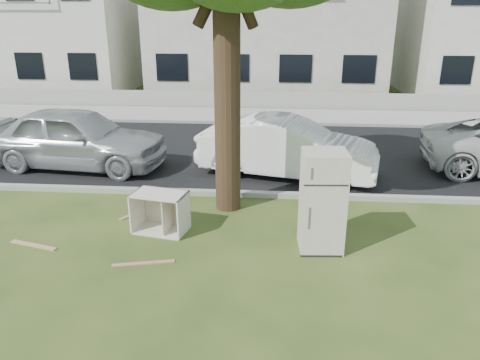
# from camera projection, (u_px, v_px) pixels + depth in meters

# --- Properties ---
(ground) EXTENTS (120.00, 120.00, 0.00)m
(ground) POSITION_uv_depth(u_px,v_px,m) (240.00, 247.00, 8.57)
(ground) COLOR #2F4017
(road) EXTENTS (120.00, 7.00, 0.01)m
(road) POSITION_uv_depth(u_px,v_px,m) (256.00, 152.00, 14.18)
(road) COLOR black
(road) RESTS_ON ground
(kerb_near) EXTENTS (120.00, 0.18, 0.12)m
(kerb_near) POSITION_uv_depth(u_px,v_px,m) (248.00, 196.00, 10.86)
(kerb_near) COLOR gray
(kerb_near) RESTS_ON ground
(kerb_far) EXTENTS (120.00, 0.18, 0.12)m
(kerb_far) POSITION_uv_depth(u_px,v_px,m) (260.00, 125.00, 17.50)
(kerb_far) COLOR gray
(kerb_far) RESTS_ON ground
(sidewalk) EXTENTS (120.00, 2.80, 0.01)m
(sidewalk) POSITION_uv_depth(u_px,v_px,m) (262.00, 116.00, 18.85)
(sidewalk) COLOR gray
(sidewalk) RESTS_ON ground
(low_wall) EXTENTS (120.00, 0.15, 0.70)m
(low_wall) POSITION_uv_depth(u_px,v_px,m) (263.00, 100.00, 20.23)
(low_wall) COLOR gray
(low_wall) RESTS_ON ground
(townhouse_left) EXTENTS (10.20, 8.16, 7.04)m
(townhouse_left) POSITION_uv_depth(u_px,v_px,m) (39.00, 19.00, 24.60)
(townhouse_left) COLOR silver
(townhouse_left) RESTS_ON ground
(townhouse_center) EXTENTS (11.22, 8.16, 7.44)m
(townhouse_center) POSITION_uv_depth(u_px,v_px,m) (267.00, 16.00, 23.64)
(townhouse_center) COLOR beige
(townhouse_center) RESTS_ON ground
(fridge) EXTENTS (0.80, 0.75, 1.83)m
(fridge) POSITION_uv_depth(u_px,v_px,m) (322.00, 201.00, 8.24)
(fridge) COLOR silver
(fridge) RESTS_ON ground
(cabinet) EXTENTS (1.12, 0.82, 0.79)m
(cabinet) POSITION_uv_depth(u_px,v_px,m) (160.00, 212.00, 9.07)
(cabinet) COLOR beige
(cabinet) RESTS_ON ground
(plank_a) EXTENTS (1.06, 0.32, 0.02)m
(plank_a) POSITION_uv_depth(u_px,v_px,m) (143.00, 263.00, 8.01)
(plank_a) COLOR #B47857
(plank_a) RESTS_ON ground
(plank_b) EXTENTS (0.98, 0.35, 0.02)m
(plank_b) POSITION_uv_depth(u_px,v_px,m) (33.00, 245.00, 8.61)
(plank_b) COLOR tan
(plank_b) RESTS_ON ground
(plank_c) EXTENTS (0.51, 0.72, 0.02)m
(plank_c) POSITION_uv_depth(u_px,v_px,m) (135.00, 213.00, 9.94)
(plank_c) COLOR #9D7657
(plank_c) RESTS_ON ground
(car_center) EXTENTS (4.81, 2.62, 1.50)m
(car_center) POSITION_uv_depth(u_px,v_px,m) (287.00, 148.00, 11.98)
(car_center) COLOR white
(car_center) RESTS_ON ground
(car_left) EXTENTS (5.01, 2.44, 1.65)m
(car_left) POSITION_uv_depth(u_px,v_px,m) (76.00, 138.00, 12.61)
(car_left) COLOR #A2A4A9
(car_left) RESTS_ON ground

